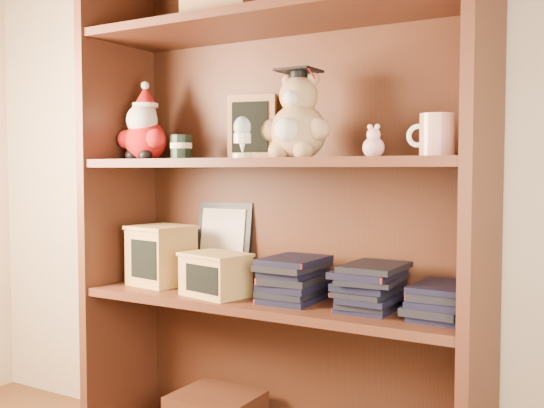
{
  "coord_description": "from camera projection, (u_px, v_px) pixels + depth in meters",
  "views": [
    {
      "loc": [
        0.84,
        -0.26,
        0.92
      ],
      "look_at": [
        -0.08,
        1.3,
        0.82
      ],
      "focal_mm": 42.0,
      "sensor_mm": 36.0,
      "label": 1
    }
  ],
  "objects": [
    {
      "name": "bookcase",
      "position": [
        280.0,
        217.0,
        1.86
      ],
      "size": [
        1.2,
        0.35,
        1.6
      ],
      "color": "#4E2616",
      "rests_on": "ground"
    },
    {
      "name": "shelf_lower",
      "position": [
        272.0,
        302.0,
        1.83
      ],
      "size": [
        1.14,
        0.33,
        0.02
      ],
      "color": "#4E2616",
      "rests_on": "ground"
    },
    {
      "name": "shelf_upper",
      "position": [
        272.0,
        163.0,
        1.81
      ],
      "size": [
        1.14,
        0.33,
        0.02
      ],
      "color": "#4E2616",
      "rests_on": "ground"
    },
    {
      "name": "santa_plush",
      "position": [
        144.0,
        130.0,
        2.04
      ],
      "size": [
        0.18,
        0.13,
        0.26
      ],
      "color": "#A50F0F",
      "rests_on": "shelf_upper"
    },
    {
      "name": "teachers_tin",
      "position": [
        181.0,
        147.0,
        1.97
      ],
      "size": [
        0.07,
        0.07,
        0.08
      ],
      "color": "black",
      "rests_on": "shelf_upper"
    },
    {
      "name": "chalkboard_plaque",
      "position": [
        252.0,
        128.0,
        1.97
      ],
      "size": [
        0.16,
        0.1,
        0.2
      ],
      "color": "#9E7547",
      "rests_on": "shelf_upper"
    },
    {
      "name": "egg_cup",
      "position": [
        242.0,
        136.0,
        1.77
      ],
      "size": [
        0.06,
        0.06,
        0.12
      ],
      "color": "white",
      "rests_on": "shelf_upper"
    },
    {
      "name": "grad_teddy_bear",
      "position": [
        297.0,
        123.0,
        1.75
      ],
      "size": [
        0.21,
        0.18,
        0.25
      ],
      "color": "tan",
      "rests_on": "shelf_upper"
    },
    {
      "name": "pink_figurine",
      "position": [
        373.0,
        144.0,
        1.65
      ],
      "size": [
        0.06,
        0.06,
        0.09
      ],
      "color": "beige",
      "rests_on": "shelf_upper"
    },
    {
      "name": "teacher_mug",
      "position": [
        436.0,
        135.0,
        1.57
      ],
      "size": [
        0.12,
        0.09,
        0.11
      ],
      "color": "silver",
      "rests_on": "shelf_upper"
    },
    {
      "name": "certificate_frame",
      "position": [
        223.0,
        242.0,
        2.08
      ],
      "size": [
        0.21,
        0.05,
        0.26
      ],
      "color": "black",
      "rests_on": "shelf_lower"
    },
    {
      "name": "treats_box",
      "position": [
        161.0,
        255.0,
        2.03
      ],
      "size": [
        0.2,
        0.2,
        0.19
      ],
      "color": "tan",
      "rests_on": "shelf_lower"
    },
    {
      "name": "pencils_box",
      "position": [
        215.0,
        274.0,
        1.85
      ],
      "size": [
        0.22,
        0.18,
        0.13
      ],
      "color": "tan",
      "rests_on": "shelf_lower"
    },
    {
      "name": "book_stack_left",
      "position": [
        295.0,
        280.0,
        1.79
      ],
      "size": [
        0.14,
        0.2,
        0.11
      ],
      "color": "black",
      "rests_on": "shelf_lower"
    },
    {
      "name": "book_stack_mid",
      "position": [
        371.0,
        285.0,
        1.67
      ],
      "size": [
        0.14,
        0.2,
        0.13
      ],
      "color": "black",
      "rests_on": "shelf_lower"
    },
    {
      "name": "book_stack_right",
      "position": [
        441.0,
        302.0,
        1.58
      ],
      "size": [
        0.14,
        0.2,
        0.08
      ],
      "color": "black",
      "rests_on": "shelf_lower"
    }
  ]
}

